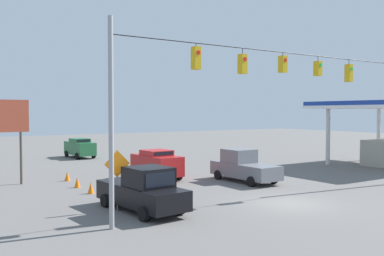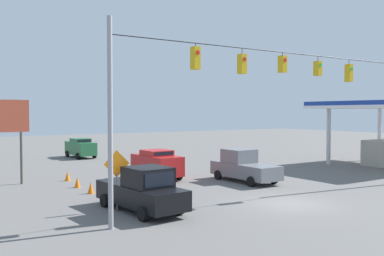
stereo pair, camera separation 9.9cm
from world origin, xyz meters
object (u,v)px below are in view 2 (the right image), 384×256
(pickup_truck_grey_crossing_near, at_px, (244,167))
(sedan_green_withflow_deep, at_px, (81,148))
(traffic_cone_fourth, at_px, (68,176))
(sedan_red_withflow_mid, at_px, (157,164))
(work_zone_sign, at_px, (117,168))
(traffic_cone_second, at_px, (91,188))
(roadside_billboard, at_px, (1,123))
(traffic_cone_nearest, at_px, (112,196))
(traffic_cone_third, at_px, (77,182))
(overhead_signal_span, at_px, (282,95))
(pickup_truck_black_parked_shoulder, at_px, (142,190))

(pickup_truck_grey_crossing_near, distance_m, sedan_green_withflow_deep, 20.82)
(sedan_green_withflow_deep, relative_size, traffic_cone_fourth, 6.92)
(sedan_red_withflow_mid, distance_m, work_zone_sign, 9.52)
(sedan_green_withflow_deep, height_order, traffic_cone_second, sedan_green_withflow_deep)
(sedan_red_withflow_mid, distance_m, roadside_billboard, 10.26)
(traffic_cone_nearest, distance_m, traffic_cone_third, 5.22)
(traffic_cone_fourth, distance_m, roadside_billboard, 5.39)
(traffic_cone_third, xyz_separation_m, work_zone_sign, (0.42, 7.03, 1.67))
(overhead_signal_span, xyz_separation_m, work_zone_sign, (7.86, -2.79, -3.48))
(overhead_signal_span, distance_m, sedan_green_withflow_deep, 26.83)
(traffic_cone_fourth, relative_size, work_zone_sign, 0.23)
(traffic_cone_nearest, bearing_deg, traffic_cone_second, -88.33)
(traffic_cone_third, distance_m, roadside_billboard, 6.11)
(traffic_cone_nearest, height_order, traffic_cone_third, same)
(traffic_cone_third, distance_m, traffic_cone_fourth, 2.87)
(work_zone_sign, bearing_deg, pickup_truck_black_parked_shoulder, 139.33)
(sedan_red_withflow_mid, bearing_deg, work_zone_sign, 50.16)
(sedan_green_withflow_deep, bearing_deg, traffic_cone_nearest, 75.36)
(sedan_green_withflow_deep, bearing_deg, roadside_billboard, 54.47)
(traffic_cone_second, xyz_separation_m, traffic_cone_third, (0.01, -2.32, 0.00))
(sedan_red_withflow_mid, relative_size, traffic_cone_nearest, 6.47)
(traffic_cone_fourth, height_order, work_zone_sign, work_zone_sign)
(overhead_signal_span, height_order, pickup_truck_grey_crossing_near, overhead_signal_span)
(sedan_red_withflow_mid, xyz_separation_m, sedan_green_withflow_deep, (-0.14, -16.35, -0.03))
(traffic_cone_third, height_order, roadside_billboard, roadside_billboard)
(pickup_truck_black_parked_shoulder, xyz_separation_m, sedan_red_withflow_mid, (-5.15, -8.06, 0.07))
(sedan_green_withflow_deep, distance_m, traffic_cone_fourth, 14.82)
(traffic_cone_second, relative_size, work_zone_sign, 0.23)
(pickup_truck_black_parked_shoulder, distance_m, roadside_billboard, 12.20)
(traffic_cone_fourth, xyz_separation_m, work_zone_sign, (0.69, 9.89, 1.67))
(traffic_cone_nearest, relative_size, traffic_cone_third, 1.00)
(traffic_cone_nearest, xyz_separation_m, roadside_billboard, (3.84, -8.46, 3.58))
(traffic_cone_second, xyz_separation_m, traffic_cone_fourth, (-0.26, -5.18, 0.00))
(pickup_truck_grey_crossing_near, relative_size, traffic_cone_third, 8.09)
(work_zone_sign, bearing_deg, traffic_cone_second, -95.17)
(pickup_truck_grey_crossing_near, xyz_separation_m, traffic_cone_fourth, (9.74, -6.66, -0.65))
(pickup_truck_black_parked_shoulder, distance_m, sedan_green_withflow_deep, 24.97)
(overhead_signal_span, height_order, traffic_cone_fourth, overhead_signal_span)
(pickup_truck_black_parked_shoulder, relative_size, roadside_billboard, 1.02)
(sedan_red_withflow_mid, relative_size, traffic_cone_second, 6.47)
(traffic_cone_third, xyz_separation_m, traffic_cone_fourth, (-0.27, -2.86, 0.00))
(sedan_green_withflow_deep, relative_size, traffic_cone_second, 6.92)
(work_zone_sign, bearing_deg, traffic_cone_nearest, -105.77)
(pickup_truck_black_parked_shoulder, distance_m, traffic_cone_second, 5.56)
(sedan_green_withflow_deep, xyz_separation_m, traffic_cone_third, (5.79, 16.59, -0.69))
(traffic_cone_third, bearing_deg, work_zone_sign, 86.59)
(pickup_truck_black_parked_shoulder, bearing_deg, roadside_billboard, -69.00)
(overhead_signal_span, height_order, roadside_billboard, overhead_signal_span)
(pickup_truck_grey_crossing_near, relative_size, traffic_cone_second, 8.09)
(traffic_cone_third, relative_size, roadside_billboard, 0.12)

